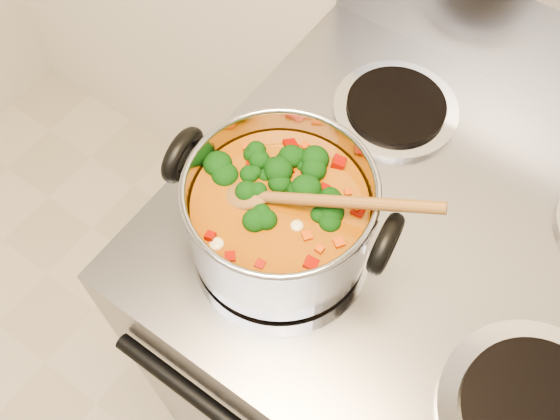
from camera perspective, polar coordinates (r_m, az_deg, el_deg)
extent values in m
cube|color=gray|center=(1.27, 10.78, -12.48)|extent=(0.75, 0.65, 0.92)
cylinder|color=#A5A5AD|center=(0.81, 0.15, -4.01)|extent=(0.23, 0.23, 0.01)
cylinder|color=black|center=(0.81, 0.15, -3.76)|extent=(0.18, 0.18, 0.01)
cylinder|color=#A5A5AD|center=(0.80, 22.39, -17.01)|extent=(0.23, 0.23, 0.01)
cylinder|color=black|center=(0.79, 22.59, -16.86)|extent=(0.18, 0.18, 0.01)
cylinder|color=#A5A5AD|center=(0.96, 10.52, 9.06)|extent=(0.19, 0.19, 0.01)
cylinder|color=black|center=(0.96, 10.59, 9.37)|extent=(0.15, 0.15, 0.01)
cylinder|color=#9F9FA7|center=(0.76, 0.00, -0.41)|extent=(0.23, 0.23, 0.12)
torus|color=#9F9FA7|center=(0.70, 0.00, 2.09)|extent=(0.23, 0.23, 0.01)
cylinder|color=#934C0D|center=(0.77, 0.00, -1.02)|extent=(0.21, 0.21, 0.09)
torus|color=black|center=(0.76, -8.87, 5.00)|extent=(0.03, 0.08, 0.08)
torus|color=black|center=(0.70, 9.64, -3.06)|extent=(0.03, 0.08, 0.08)
ellipsoid|color=black|center=(0.77, -2.44, 5.31)|extent=(0.04, 0.04, 0.03)
ellipsoid|color=black|center=(0.73, -3.93, 0.68)|extent=(0.04, 0.04, 0.03)
ellipsoid|color=black|center=(0.73, 3.71, -0.31)|extent=(0.04, 0.04, 0.03)
ellipsoid|color=black|center=(0.73, 4.70, 0.41)|extent=(0.04, 0.04, 0.03)
ellipsoid|color=black|center=(0.75, -6.96, 1.74)|extent=(0.04, 0.04, 0.03)
ellipsoid|color=black|center=(0.75, -0.37, 2.83)|extent=(0.04, 0.04, 0.03)
ellipsoid|color=black|center=(0.76, -0.53, 3.96)|extent=(0.04, 0.04, 0.03)
ellipsoid|color=black|center=(0.73, -6.45, -0.12)|extent=(0.04, 0.04, 0.03)
ellipsoid|color=black|center=(0.73, 3.27, 0.17)|extent=(0.04, 0.04, 0.03)
ellipsoid|color=black|center=(0.77, -2.52, 4.93)|extent=(0.04, 0.04, 0.03)
ellipsoid|color=black|center=(0.74, -3.78, 1.95)|extent=(0.04, 0.04, 0.03)
ellipsoid|color=#8D0605|center=(0.71, -2.55, -2.53)|extent=(0.01, 0.01, 0.01)
ellipsoid|color=#8D0605|center=(0.71, -4.13, -2.95)|extent=(0.01, 0.01, 0.01)
ellipsoid|color=#8D0605|center=(0.72, 1.65, -0.36)|extent=(0.01, 0.01, 0.01)
ellipsoid|color=#8D0605|center=(0.75, 1.25, 2.59)|extent=(0.01, 0.01, 0.01)
ellipsoid|color=#8D0605|center=(0.73, 3.69, 0.52)|extent=(0.01, 0.01, 0.01)
ellipsoid|color=#8D0605|center=(0.77, 2.08, 5.39)|extent=(0.01, 0.01, 0.01)
ellipsoid|color=#8D0605|center=(0.70, -3.33, -3.39)|extent=(0.01, 0.01, 0.01)
ellipsoid|color=#8D0605|center=(0.76, 3.62, 3.74)|extent=(0.01, 0.01, 0.01)
ellipsoid|color=#8D0605|center=(0.71, 3.02, -1.85)|extent=(0.01, 0.01, 0.01)
ellipsoid|color=#8D0605|center=(0.74, 4.63, 1.47)|extent=(0.01, 0.01, 0.01)
ellipsoid|color=#8D0605|center=(0.71, 4.01, -3.33)|extent=(0.01, 0.01, 0.01)
ellipsoid|color=#8D0605|center=(0.72, 4.71, -1.42)|extent=(0.01, 0.01, 0.01)
ellipsoid|color=#8D0605|center=(0.72, -5.19, -1.61)|extent=(0.01, 0.01, 0.01)
ellipsoid|color=#AD3B09|center=(0.75, 1.03, 3.54)|extent=(0.01, 0.01, 0.01)
ellipsoid|color=#AD3B09|center=(0.70, 3.18, -3.26)|extent=(0.01, 0.01, 0.01)
ellipsoid|color=#AD3B09|center=(0.71, -2.88, -2.35)|extent=(0.01, 0.01, 0.01)
ellipsoid|color=#AD3B09|center=(0.74, 6.58, 1.31)|extent=(0.01, 0.01, 0.01)
ellipsoid|color=#AD3B09|center=(0.72, 2.40, -1.47)|extent=(0.01, 0.01, 0.01)
ellipsoid|color=#AD3B09|center=(0.72, -3.13, -1.47)|extent=(0.01, 0.01, 0.01)
ellipsoid|color=#AD3B09|center=(0.77, -1.43, 4.91)|extent=(0.01, 0.01, 0.01)
ellipsoid|color=#AD3B09|center=(0.77, 3.13, 4.62)|extent=(0.01, 0.01, 0.01)
ellipsoid|color=#AD3B09|center=(0.77, -3.21, 4.63)|extent=(0.01, 0.01, 0.01)
ellipsoid|color=#AD3B09|center=(0.76, -5.56, 4.10)|extent=(0.01, 0.01, 0.01)
ellipsoid|color=beige|center=(0.73, 3.28, 1.01)|extent=(0.02, 0.02, 0.01)
ellipsoid|color=beige|center=(0.74, 3.36, 1.43)|extent=(0.02, 0.02, 0.01)
ellipsoid|color=beige|center=(0.77, -4.16, 5.19)|extent=(0.02, 0.02, 0.01)
ellipsoid|color=beige|center=(0.76, 0.47, 3.62)|extent=(0.02, 0.02, 0.01)
ellipsoid|color=beige|center=(0.72, 6.13, -0.98)|extent=(0.02, 0.02, 0.01)
ellipsoid|color=brown|center=(0.74, -3.39, 1.31)|extent=(0.08, 0.06, 0.03)
cylinder|color=brown|center=(0.70, 5.44, 0.76)|extent=(0.22, 0.10, 0.07)
ellipsoid|color=black|center=(0.81, 9.13, -5.71)|extent=(0.01, 0.01, 0.01)
ellipsoid|color=black|center=(0.81, -9.23, -6.72)|extent=(0.01, 0.01, 0.01)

